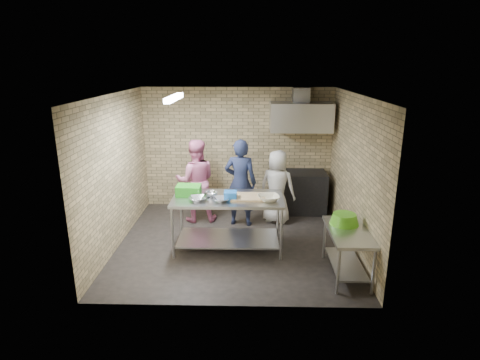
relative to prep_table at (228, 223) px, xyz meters
The scene contains 26 objects.
floor 0.53m from the prep_table, 64.70° to the left, with size 4.20×4.20×0.00m, color black.
ceiling 2.23m from the prep_table, 64.70° to the left, with size 4.20×4.20×0.00m, color black.
back_wall 2.38m from the prep_table, 87.39° to the left, with size 4.20×0.06×2.70m, color tan.
front_wall 1.99m from the prep_table, 86.76° to the right, with size 4.20×0.06×2.70m, color tan.
left_wall 2.19m from the prep_table, behind, with size 0.06×4.00×2.70m, color tan.
right_wall 2.38m from the prep_table, ahead, with size 0.06×4.00×2.70m, color tan.
prep_table is the anchor object (origin of this frame).
side_counter 2.10m from the prep_table, 24.99° to the right, with size 0.60×1.20×0.75m, color silver.
stove 2.36m from the prep_table, 52.10° to the left, with size 1.20×0.70×0.90m, color black.
range_hood 2.90m from the prep_table, 52.83° to the left, with size 1.30×0.60×0.60m, color silver.
hood_duct 3.26m from the prep_table, 54.89° to the left, with size 0.35×0.30×0.30m, color #A5A8AD.
wall_shelf 3.09m from the prep_table, 50.23° to the left, with size 0.80×0.20×0.04m, color #3F2B19.
fluorescent_fixture 2.35m from the prep_table, 166.62° to the left, with size 0.10×1.25×0.08m, color white.
green_crate 0.91m from the prep_table, behind, with size 0.43×0.32×0.17m, color #22941B.
blue_tub 0.56m from the prep_table, 63.43° to the right, with size 0.21×0.21×0.14m, color blue.
cutting_board 0.61m from the prep_table, ahead, with size 0.59×0.45×0.03m, color tan.
mixing_bowl_a 0.75m from the prep_table, 158.20° to the right, with size 0.30×0.30×0.07m, color silver.
mixing_bowl_b 0.60m from the prep_table, behind, with size 0.23×0.23×0.07m, color silver.
mixing_bowl_c 0.57m from the prep_table, 114.44° to the right, with size 0.28×0.28×0.07m, color #AFB2B7.
ceramic_bowl 0.89m from the prep_table, 12.09° to the right, with size 0.37×0.37×0.09m, color beige.
green_basin 2.02m from the prep_table, 18.69° to the right, with size 0.46×0.46×0.17m, color #59C626, non-canonical shape.
bottle_red 3.01m from the prep_table, 54.49° to the left, with size 0.07×0.07×0.18m, color #B22619.
bottle_green 3.22m from the prep_table, 47.90° to the left, with size 0.06×0.06×0.15m, color green.
man_navy 1.18m from the prep_table, 79.98° to the left, with size 0.65×0.43×1.78m, color #161837.
woman_pink 1.53m from the prep_table, 119.88° to the left, with size 0.84×0.66×1.73m, color pink.
woman_white 1.60m from the prep_table, 53.11° to the left, with size 0.74×0.48×1.52m, color silver.
Camera 1 is at (0.28, -6.70, 3.22)m, focal length 29.61 mm.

